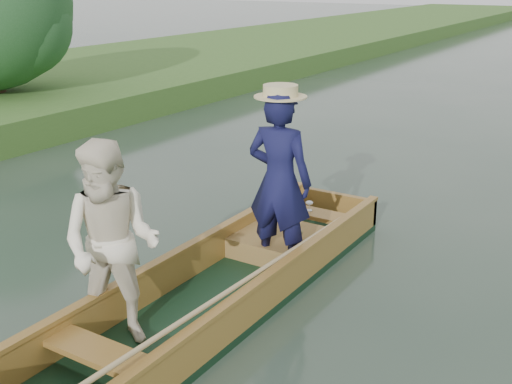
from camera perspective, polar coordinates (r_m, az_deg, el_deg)
The scene contains 3 objects.
ground at distance 6.32m, azimuth -2.95°, elevation -9.69°, with size 120.00×120.00×0.00m, color #283D30.
trees_far at distance 8.51m, azimuth 11.82°, elevation 14.52°, with size 21.25×4.97×4.38m.
punt at distance 5.96m, azimuth -4.42°, elevation -4.41°, with size 1.36×5.10×1.98m.
Camera 1 is at (3.23, -4.51, 3.02)m, focal length 45.00 mm.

